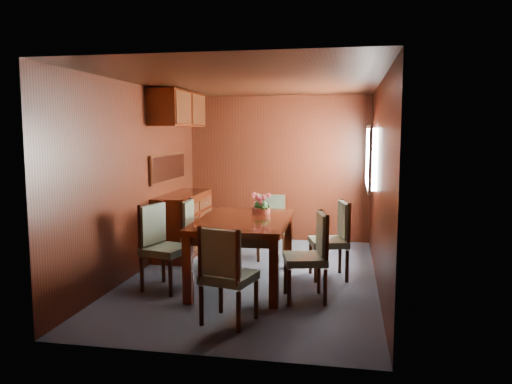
% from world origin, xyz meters
% --- Properties ---
extents(ground, '(4.50, 4.50, 0.00)m').
position_xyz_m(ground, '(0.00, 0.00, 0.00)').
color(ground, '#303541').
rests_on(ground, ground).
extents(room_shell, '(3.06, 4.52, 2.41)m').
position_xyz_m(room_shell, '(-0.10, 0.33, 1.63)').
color(room_shell, black).
rests_on(room_shell, ground).
extents(sideboard, '(0.48, 1.40, 0.90)m').
position_xyz_m(sideboard, '(-1.25, 1.00, 0.45)').
color(sideboard, '#361106').
rests_on(sideboard, ground).
extents(dining_table, '(1.09, 1.70, 0.79)m').
position_xyz_m(dining_table, '(-0.06, -0.29, 0.68)').
color(dining_table, '#361106').
rests_on(dining_table, ground).
extents(chair_left_near, '(0.56, 0.57, 0.99)m').
position_xyz_m(chair_left_near, '(-0.96, -0.64, 0.55)').
color(chair_left_near, black).
rests_on(chair_left_near, ground).
extents(chair_left_far, '(0.44, 0.46, 0.94)m').
position_xyz_m(chair_left_far, '(-0.78, 0.12, 0.52)').
color(chair_left_far, black).
rests_on(chair_left_far, ground).
extents(chair_right_near, '(0.52, 0.54, 0.96)m').
position_xyz_m(chair_right_near, '(0.77, -0.71, 0.53)').
color(chair_right_near, black).
rests_on(chair_right_near, ground).
extents(chair_right_far, '(0.53, 0.55, 0.97)m').
position_xyz_m(chair_right_far, '(0.99, 0.16, 0.54)').
color(chair_right_far, black).
rests_on(chair_right_far, ground).
extents(chair_head, '(0.54, 0.53, 0.95)m').
position_xyz_m(chair_head, '(0.03, -1.58, 0.53)').
color(chair_head, black).
rests_on(chair_head, ground).
extents(chair_foot, '(0.51, 0.49, 0.92)m').
position_xyz_m(chair_foot, '(0.06, 1.01, 0.51)').
color(chair_foot, black).
rests_on(chair_foot, ground).
extents(flower_centerpiece, '(0.25, 0.25, 0.25)m').
position_xyz_m(flower_centerpiece, '(0.07, 0.13, 0.91)').
color(flower_centerpiece, '#A24431').
rests_on(flower_centerpiece, dining_table).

